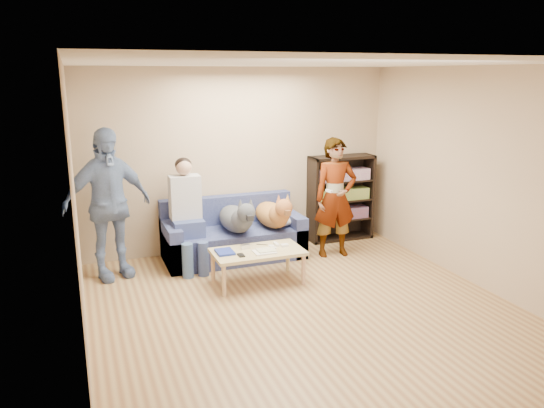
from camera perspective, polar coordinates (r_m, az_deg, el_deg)
name	(u,v)px	position (r m, az deg, el deg)	size (l,w,h in m)	color
ground	(312,316)	(5.77, 4.30, -11.92)	(5.00, 5.00, 0.00)	#90633D
ceiling	(317,63)	(5.20, 4.84, 14.84)	(5.00, 5.00, 0.00)	white
wall_back	(240,160)	(7.63, -3.46, 4.75)	(4.50, 4.50, 0.00)	tan
wall_front	(499,289)	(3.35, 23.19, -8.45)	(4.50, 4.50, 0.00)	tan
wall_left	(76,218)	(4.85, -20.29, -1.43)	(5.00, 5.00, 0.00)	tan
wall_right	(492,181)	(6.60, 22.55, 2.26)	(5.00, 5.00, 0.00)	tan
blanket	(280,221)	(7.44, 0.90, -1.81)	(0.39, 0.33, 0.13)	#A7A6AB
person_standing_right	(335,198)	(7.39, 6.83, 0.67)	(0.61, 0.40, 1.66)	gray
person_standing_left	(107,204)	(6.81, -17.28, -0.03)	(1.11, 0.46, 1.89)	#7D8FC8
held_controller	(329,191)	(7.09, 6.17, 1.42)	(0.04, 0.11, 0.03)	silver
notebook_blue	(225,252)	(6.38, -5.10, -5.15)	(0.20, 0.26, 0.03)	navy
papers	(264,252)	(6.38, -0.82, -5.16)	(0.26, 0.20, 0.01)	silver
magazine	(266,250)	(6.40, -0.63, -4.96)	(0.22, 0.17, 0.01)	beige
camera_silver	(245,246)	(6.52, -2.89, -4.59)	(0.11, 0.06, 0.05)	silver
controller_a	(276,244)	(6.63, 0.46, -4.34)	(0.04, 0.13, 0.03)	white
controller_b	(285,245)	(6.59, 1.36, -4.46)	(0.09, 0.06, 0.03)	white
headphone_cup_a	(274,248)	(6.50, 0.18, -4.77)	(0.07, 0.07, 0.02)	silver
headphone_cup_b	(271,246)	(6.57, -0.07, -4.56)	(0.07, 0.07, 0.02)	white
pen_orange	(261,254)	(6.30, -1.24, -5.43)	(0.01, 0.01, 0.14)	orange
pen_black	(262,245)	(6.65, -1.08, -4.38)	(0.01, 0.01, 0.14)	black
wallet	(241,255)	(6.27, -3.35, -5.52)	(0.07, 0.12, 0.01)	black
sofa	(233,238)	(7.42, -4.26, -3.63)	(1.90, 0.85, 0.82)	#515B93
person_seated	(187,210)	(7.02, -9.13, -0.61)	(0.40, 0.73, 1.47)	#3C4E85
dog_gray	(237,218)	(7.10, -3.75, -1.54)	(0.39, 1.24, 0.56)	#4F515A
dog_tan	(274,214)	(7.30, 0.20, -1.08)	(0.38, 1.15, 0.55)	#AE6F35
coffee_table	(258,254)	(6.47, -1.54, -5.39)	(1.10, 0.60, 0.42)	#CCB87D
bookshelf	(341,196)	(8.19, 7.38, 0.86)	(1.00, 0.34, 1.30)	black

